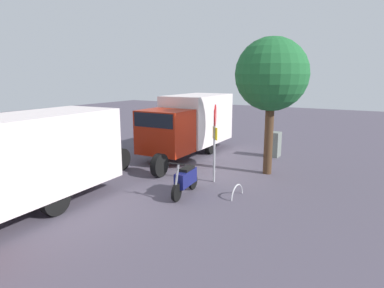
{
  "coord_description": "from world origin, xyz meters",
  "views": [
    {
      "loc": [
        11.58,
        5.67,
        3.78
      ],
      "look_at": [
        0.34,
        -0.99,
        1.11
      ],
      "focal_mm": 31.1,
      "sensor_mm": 36.0,
      "label": 1
    }
  ],
  "objects": [
    {
      "name": "motorcycle",
      "position": [
        2.84,
        0.25,
        0.52
      ],
      "size": [
        1.81,
        0.57,
        1.2
      ],
      "rotation": [
        0.0,
        0.0,
        0.12
      ],
      "color": "black",
      "rests_on": "ground"
    },
    {
      "name": "bike_rack_hoop",
      "position": [
        2.21,
        1.78,
        0.0
      ],
      "size": [
        0.85,
        0.07,
        0.85
      ],
      "primitive_type": "torus",
      "rotation": [
        1.57,
        0.0,
        -0.03
      ],
      "color": "#B7B7BC",
      "rests_on": "ground"
    },
    {
      "name": "utility_cabinet",
      "position": [
        -3.75,
        1.15,
        0.59
      ],
      "size": [
        0.6,
        0.53,
        1.19
      ],
      "primitive_type": "cube",
      "rotation": [
        0.0,
        0.0,
        -0.02
      ],
      "color": "slate",
      "rests_on": "ground"
    },
    {
      "name": "ground_plane",
      "position": [
        0.0,
        0.0,
        0.0
      ],
      "size": [
        60.0,
        60.0,
        0.0
      ],
      "primitive_type": "plane",
      "color": "#4B4452"
    },
    {
      "name": "box_truck_far",
      "position": [
        6.69,
        -2.92,
        1.55
      ],
      "size": [
        8.32,
        2.59,
        2.74
      ],
      "rotation": [
        0.0,
        0.0,
        0.05
      ],
      "color": "black",
      "rests_on": "ground"
    },
    {
      "name": "box_truck_near",
      "position": [
        -2.16,
        -2.69,
        1.59
      ],
      "size": [
        7.28,
        2.36,
        2.86
      ],
      "rotation": [
        0.0,
        0.0,
        0.03
      ],
      "color": "black",
      "rests_on": "ground"
    },
    {
      "name": "stop_sign",
      "position": [
        1.18,
        0.45,
        1.87
      ],
      "size": [
        0.71,
        0.33,
        2.82
      ],
      "color": "#9E9EA3",
      "rests_on": "ground"
    },
    {
      "name": "street_tree",
      "position": [
        -0.85,
        1.77,
        3.82
      ],
      "size": [
        2.75,
        2.75,
        5.23
      ],
      "color": "#47301E",
      "rests_on": "ground"
    }
  ]
}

